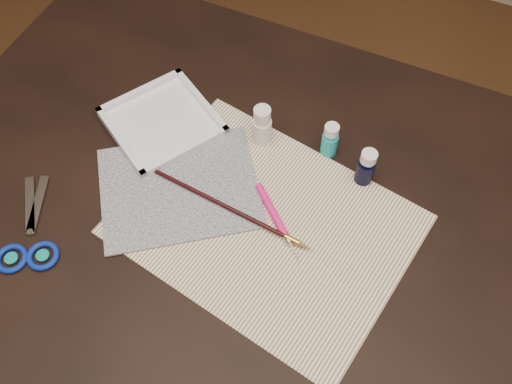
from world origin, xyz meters
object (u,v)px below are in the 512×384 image
at_px(paint_bottle_cyan, 330,140).
at_px(palette_tray, 162,122).
at_px(paint_bottle_navy, 366,167).
at_px(scissors, 27,223).
at_px(paint_bottle_white, 262,125).
at_px(canvas, 179,188).
at_px(paper, 266,224).

bearing_deg(paint_bottle_cyan, palette_tray, -166.76).
distance_m(paint_bottle_navy, scissors, 0.60).
xyz_separation_m(paint_bottle_white, palette_tray, (-0.19, -0.05, -0.03)).
distance_m(canvas, palette_tray, 0.15).
relative_size(canvas, palette_tray, 1.48).
distance_m(canvas, paint_bottle_white, 0.19).
bearing_deg(paint_bottle_white, paint_bottle_cyan, 11.90).
bearing_deg(paint_bottle_cyan, canvas, -138.73).
distance_m(paper, paint_bottle_cyan, 0.20).
height_order(canvas, paint_bottle_navy, paint_bottle_navy).
bearing_deg(paint_bottle_navy, paper, -127.71).
bearing_deg(canvas, paint_bottle_cyan, 41.27).
height_order(paint_bottle_cyan, paint_bottle_navy, paint_bottle_navy).
bearing_deg(paint_bottle_cyan, scissors, -139.14).
relative_size(paint_bottle_white, paint_bottle_cyan, 1.18).
xyz_separation_m(paper, paint_bottle_navy, (0.12, 0.16, 0.04)).
bearing_deg(paper, paint_bottle_cyan, 77.36).
height_order(canvas, palette_tray, palette_tray).
relative_size(paint_bottle_cyan, scissors, 0.35).
bearing_deg(palette_tray, paper, -23.47).
relative_size(paper, paint_bottle_cyan, 6.44).
xyz_separation_m(paper, scissors, (-0.38, -0.17, 0.00)).
distance_m(canvas, paint_bottle_cyan, 0.29).
xyz_separation_m(scissors, palette_tray, (0.11, 0.29, 0.01)).
bearing_deg(canvas, paint_bottle_navy, 27.89).
height_order(paint_bottle_navy, palette_tray, paint_bottle_navy).
bearing_deg(paint_bottle_white, palette_tray, -165.89).
relative_size(canvas, paint_bottle_cyan, 3.76).
xyz_separation_m(canvas, scissors, (-0.21, -0.17, 0.00)).
height_order(paint_bottle_white, scissors, paint_bottle_white).
relative_size(paint_bottle_white, paint_bottle_navy, 1.11).
relative_size(canvas, paint_bottle_navy, 3.51).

